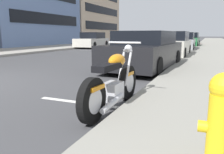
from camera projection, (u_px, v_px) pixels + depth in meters
name	position (u px, v px, depth m)	size (l,w,h in m)	color
sidewalk_far_curb	(40.00, 49.00, 19.34)	(120.00, 5.00, 0.14)	gray
parking_stall_stripe	(91.00, 104.00, 4.22)	(0.12, 2.20, 0.01)	silver
parked_motorcycle	(113.00, 84.00, 3.86)	(2.05, 0.62, 1.13)	black
parked_car_near_corner	(145.00, 51.00, 8.39)	(4.58, 2.12, 1.38)	black
parked_car_behind_motorcycle	(171.00, 45.00, 13.05)	(4.46, 1.89, 1.42)	beige
parked_car_at_intersection	(182.00, 42.00, 18.04)	(4.43, 1.96, 1.41)	gray
parked_car_second_in_row	(189.00, 40.00, 23.47)	(4.23, 1.97, 1.43)	#236638
parked_car_mid_block	(190.00, 39.00, 28.49)	(4.16, 1.91, 1.45)	#AD1919
car_opposite_curb	(92.00, 41.00, 21.46)	(4.65, 2.09, 1.44)	beige
fire_hydrant	(222.00, 119.00, 1.87)	(0.24, 0.36, 0.83)	gold
townhouse_mid_block	(72.00, 7.00, 37.27)	(13.50, 11.15, 11.38)	beige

